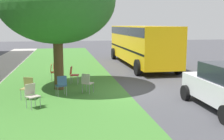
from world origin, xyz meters
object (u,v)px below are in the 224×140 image
at_px(chair_1, 87,82).
at_px(school_bus, 140,42).
at_px(chair_0, 27,86).
at_px(chair_5, 53,71).
at_px(chair_3, 73,74).
at_px(chair_4, 58,69).
at_px(chair_6, 32,94).
at_px(street_tree, 57,0).
at_px(chair_2, 61,84).

relative_size(chair_1, school_bus, 0.08).
relative_size(chair_0, chair_5, 1.00).
distance_m(chair_1, chair_5, 3.55).
distance_m(chair_1, chair_3, 2.22).
bearing_deg(chair_4, chair_1, -161.39).
xyz_separation_m(chair_4, school_bus, (3.88, -5.92, 1.24)).
bearing_deg(chair_4, chair_3, -155.48).
distance_m(chair_4, chair_6, 5.81).
xyz_separation_m(chair_5, school_bus, (4.63, -6.15, 1.24)).
height_order(chair_0, chair_6, same).
bearing_deg(chair_5, chair_0, 166.54).
bearing_deg(chair_6, school_bus, -34.98).
bearing_deg(chair_0, chair_5, -13.46).
height_order(chair_1, chair_3, same).
bearing_deg(school_bus, chair_6, 145.02).
distance_m(chair_3, school_bus, 7.72).
xyz_separation_m(street_tree, school_bus, (6.80, -5.81, -2.29)).
bearing_deg(chair_3, street_tree, 148.80).
xyz_separation_m(street_tree, chair_0, (-1.53, 1.23, -3.53)).
relative_size(street_tree, chair_3, 6.83).
distance_m(street_tree, chair_0, 4.04).
height_order(chair_5, chair_6, same).
xyz_separation_m(chair_0, chair_4, (4.46, -1.12, 0.00)).
distance_m(chair_0, chair_1, 2.50).
relative_size(chair_0, chair_2, 1.00).
distance_m(chair_0, chair_4, 4.59).
bearing_deg(chair_6, street_tree, -18.18).
height_order(chair_0, chair_5, same).
bearing_deg(street_tree, school_bus, -40.49).
relative_size(street_tree, school_bus, 0.58).
distance_m(chair_0, school_bus, 10.98).
bearing_deg(chair_4, chair_2, -176.87).
bearing_deg(chair_5, chair_4, -16.90).
bearing_deg(chair_6, chair_1, -49.79).
bearing_deg(chair_2, street_tree, 4.98).
relative_size(chair_0, chair_3, 1.00).
bearing_deg(chair_3, school_bus, -42.12).
distance_m(street_tree, chair_6, 4.62).
bearing_deg(chair_2, school_bus, -35.07).
xyz_separation_m(chair_5, chair_6, (-5.00, 0.58, 0.00)).
relative_size(chair_3, school_bus, 0.08).
xyz_separation_m(chair_4, chair_6, (-5.75, 0.81, 0.00)).
distance_m(chair_0, chair_2, 1.37).
xyz_separation_m(chair_3, chair_5, (1.03, 1.04, 0.00)).
relative_size(chair_4, chair_6, 1.00).
bearing_deg(chair_0, chair_2, -80.46).
xyz_separation_m(chair_1, chair_5, (3.19, 1.56, 0.00)).
distance_m(chair_3, chair_4, 1.95).
bearing_deg(chair_4, chair_6, 171.97).
height_order(chair_3, chair_4, same).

